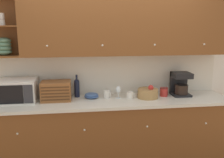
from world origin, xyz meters
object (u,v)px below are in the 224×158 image
object	(u,v)px
wine_glass	(118,90)
mug	(130,95)
mug_blue_second	(107,94)
bowl_stack_on_counter	(91,96)
storage_canister	(164,92)
fruit_basket	(148,93)
wine_bottle	(77,87)
microwave	(17,91)
coffee_maker	(180,84)
bread_box	(56,91)

from	to	relation	value
wine_glass	mug	size ratio (longest dim) A/B	1.65
mug_blue_second	mug	world-z (taller)	mug_blue_second
bowl_stack_on_counter	storage_canister	size ratio (longest dim) A/B	1.64
fruit_basket	storage_canister	xyz separation A→B (m)	(0.25, 0.05, -0.01)
wine_bottle	wine_glass	xyz separation A→B (m)	(0.57, -0.14, -0.03)
bowl_stack_on_counter	wine_glass	bearing A→B (deg)	-8.98
microwave	storage_canister	size ratio (longest dim) A/B	4.18
microwave	coffee_maker	bearing A→B (deg)	0.38
microwave	mug_blue_second	xyz separation A→B (m)	(1.20, 0.01, -0.09)
storage_canister	bowl_stack_on_counter	bearing A→B (deg)	177.53
mug	storage_canister	size ratio (longest dim) A/B	0.86
microwave	wine_bottle	size ratio (longest dim) A/B	1.60
wine_glass	mug	world-z (taller)	wine_glass
wine_glass	coffee_maker	bearing A→B (deg)	2.21
mug_blue_second	mug	bearing A→B (deg)	-10.31
coffee_maker	bowl_stack_on_counter	bearing A→B (deg)	178.97
bowl_stack_on_counter	coffee_maker	distance (m)	1.29
mug_blue_second	bowl_stack_on_counter	bearing A→B (deg)	171.68
coffee_maker	wine_bottle	bearing A→B (deg)	175.94
fruit_basket	wine_glass	bearing A→B (deg)	174.41
bowl_stack_on_counter	wine_glass	size ratio (longest dim) A/B	1.16
mug	storage_canister	xyz separation A→B (m)	(0.50, 0.04, 0.02)
wine_glass	coffee_maker	distance (m)	0.92
bread_box	fruit_basket	xyz separation A→B (m)	(1.26, -0.05, -0.06)
bread_box	wine_bottle	world-z (taller)	wine_bottle
mug_blue_second	storage_canister	world-z (taller)	storage_canister
bowl_stack_on_counter	fruit_basket	bearing A→B (deg)	-7.19
storage_canister	fruit_basket	bearing A→B (deg)	-167.85
bread_box	wine_glass	distance (m)	0.84
microwave	storage_canister	world-z (taller)	microwave
mug	storage_canister	world-z (taller)	storage_canister
microwave	bread_box	size ratio (longest dim) A/B	1.30
storage_canister	coffee_maker	bearing A→B (deg)	4.88
bread_box	bowl_stack_on_counter	xyz separation A→B (m)	(0.47, 0.05, -0.10)
fruit_basket	wine_bottle	bearing A→B (deg)	169.55
bread_box	wine_bottle	bearing A→B (deg)	24.94
wine_glass	fruit_basket	size ratio (longest dim) A/B	0.61
bowl_stack_on_counter	bread_box	bearing A→B (deg)	-174.50
storage_canister	coffee_maker	world-z (taller)	coffee_maker
microwave	bowl_stack_on_counter	bearing A→B (deg)	2.22
bread_box	wine_bottle	size ratio (longest dim) A/B	1.23
bread_box	bowl_stack_on_counter	distance (m)	0.49
microwave	mug_blue_second	distance (m)	1.20
microwave	coffee_maker	world-z (taller)	coffee_maker
microwave	fruit_basket	bearing A→B (deg)	-1.96
microwave	coffee_maker	distance (m)	2.27
bowl_stack_on_counter	coffee_maker	world-z (taller)	coffee_maker
fruit_basket	microwave	bearing A→B (deg)	178.04
mug_blue_second	mug	size ratio (longest dim) A/B	1.05
bowl_stack_on_counter	storage_canister	distance (m)	1.03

